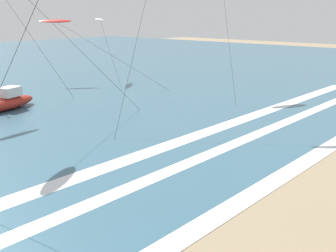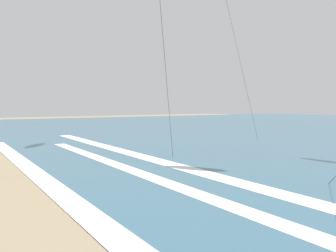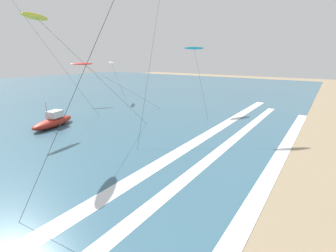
{
  "view_description": "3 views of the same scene",
  "coord_description": "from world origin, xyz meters",
  "px_view_note": "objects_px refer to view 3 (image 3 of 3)",
  "views": [
    {
      "loc": [
        -14.94,
        2.7,
        6.84
      ],
      "look_at": [
        -0.89,
        15.05,
        1.73
      ],
      "focal_mm": 44.61,
      "sensor_mm": 36.0,
      "label": 1
    },
    {
      "loc": [
        7.74,
        6.82,
        3.2
      ],
      "look_at": [
        -2.89,
        13.59,
        2.39
      ],
      "focal_mm": 36.73,
      "sensor_mm": 36.0,
      "label": 2
    },
    {
      "loc": [
        -12.97,
        7.92,
        6.97
      ],
      "look_at": [
        -1.38,
        15.88,
        2.82
      ],
      "focal_mm": 24.99,
      "sensor_mm": 36.0,
      "label": 3
    }
  ],
  "objects_px": {
    "kite_cyan_high_right": "(194,48)",
    "offshore_boat": "(53,121)",
    "kite_red_distant_high": "(82,64)",
    "kite_white_mid_center": "(111,63)",
    "kite_yellow_distant_low": "(36,18)"
  },
  "relations": [
    {
      "from": "kite_cyan_high_right",
      "to": "kite_yellow_distant_low",
      "type": "relative_size",
      "value": 0.77
    },
    {
      "from": "kite_cyan_high_right",
      "to": "kite_red_distant_high",
      "type": "xyz_separation_m",
      "value": [
        -6.03,
        15.95,
        -2.11
      ]
    },
    {
      "from": "kite_cyan_high_right",
      "to": "kite_red_distant_high",
      "type": "height_order",
      "value": "kite_cyan_high_right"
    },
    {
      "from": "kite_white_mid_center",
      "to": "offshore_boat",
      "type": "xyz_separation_m",
      "value": [
        -14.34,
        -6.4,
        -5.54
      ]
    },
    {
      "from": "kite_white_mid_center",
      "to": "kite_red_distant_high",
      "type": "bearing_deg",
      "value": 152.78
    },
    {
      "from": "kite_cyan_high_right",
      "to": "offshore_boat",
      "type": "bearing_deg",
      "value": 155.4
    },
    {
      "from": "kite_white_mid_center",
      "to": "kite_red_distant_high",
      "type": "distance_m",
      "value": 4.48
    },
    {
      "from": "kite_white_mid_center",
      "to": "kite_yellow_distant_low",
      "type": "bearing_deg",
      "value": -146.32
    },
    {
      "from": "kite_yellow_distant_low",
      "to": "offshore_boat",
      "type": "relative_size",
      "value": 1.99
    },
    {
      "from": "kite_white_mid_center",
      "to": "offshore_boat",
      "type": "bearing_deg",
      "value": -155.96
    },
    {
      "from": "kite_cyan_high_right",
      "to": "offshore_boat",
      "type": "height_order",
      "value": "kite_cyan_high_right"
    },
    {
      "from": "kite_red_distant_high",
      "to": "offshore_boat",
      "type": "bearing_deg",
      "value": -140.82
    },
    {
      "from": "kite_cyan_high_right",
      "to": "kite_white_mid_center",
      "type": "bearing_deg",
      "value": 98.39
    },
    {
      "from": "kite_white_mid_center",
      "to": "offshore_boat",
      "type": "distance_m",
      "value": 16.65
    },
    {
      "from": "kite_yellow_distant_low",
      "to": "kite_red_distant_high",
      "type": "bearing_deg",
      "value": 45.59
    }
  ]
}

